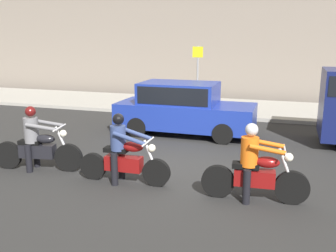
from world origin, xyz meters
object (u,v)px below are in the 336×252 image
(parked_sedan_cobalt_blue, at_px, (183,108))
(street_sign_post, at_px, (198,72))
(motorcycle_with_rider_gray, at_px, (37,144))
(motorcycle_with_rider_denim_blue, at_px, (123,155))
(motorcycle_with_rider_orange_stripe, at_px, (254,169))

(parked_sedan_cobalt_blue, relative_size, street_sign_post, 1.69)
(motorcycle_with_rider_gray, xyz_separation_m, street_sign_post, (2.00, 8.19, 1.11))
(motorcycle_with_rider_denim_blue, xyz_separation_m, parked_sedan_cobalt_blue, (0.09, 4.58, 0.24))
(parked_sedan_cobalt_blue, bearing_deg, street_sign_post, 96.32)
(motorcycle_with_rider_orange_stripe, relative_size, motorcycle_with_rider_gray, 0.95)
(street_sign_post, bearing_deg, motorcycle_with_rider_orange_stripe, -69.39)
(motorcycle_with_rider_denim_blue, relative_size, parked_sedan_cobalt_blue, 0.47)
(motorcycle_with_rider_gray, relative_size, street_sign_post, 0.83)
(street_sign_post, bearing_deg, motorcycle_with_rider_gray, -103.75)
(motorcycle_with_rider_gray, relative_size, parked_sedan_cobalt_blue, 0.49)
(parked_sedan_cobalt_blue, bearing_deg, motorcycle_with_rider_orange_stripe, -59.53)
(motorcycle_with_rider_denim_blue, bearing_deg, motorcycle_with_rider_gray, 176.97)
(motorcycle_with_rider_denim_blue, bearing_deg, motorcycle_with_rider_orange_stripe, -1.73)
(motorcycle_with_rider_denim_blue, relative_size, motorcycle_with_rider_gray, 0.96)
(street_sign_post, bearing_deg, motorcycle_with_rider_denim_blue, -87.75)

